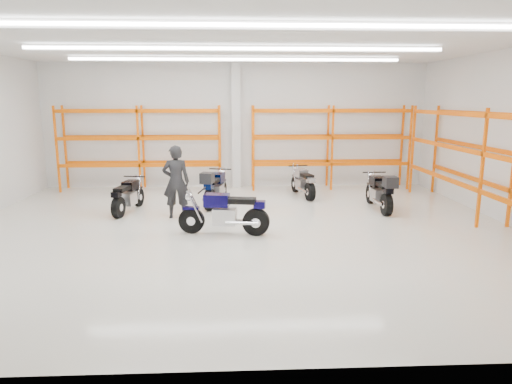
{
  "coord_description": "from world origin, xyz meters",
  "views": [
    {
      "loc": [
        -0.07,
        -10.94,
        3.19
      ],
      "look_at": [
        0.47,
        0.5,
        0.87
      ],
      "focal_mm": 32.0,
      "sensor_mm": 36.0,
      "label": 1
    }
  ],
  "objects_px": {
    "standing_man": "(176,182)",
    "structural_column": "(236,126)",
    "motorcycle_back_c": "(303,183)",
    "motorcycle_back_a": "(127,197)",
    "motorcycle_back_d": "(381,192)",
    "motorcycle_main": "(228,214)",
    "motorcycle_back_b": "(214,188)"
  },
  "relations": [
    {
      "from": "standing_man",
      "to": "structural_column",
      "type": "relative_size",
      "value": 0.44
    },
    {
      "from": "motorcycle_back_c",
      "to": "standing_man",
      "type": "height_order",
      "value": "standing_man"
    },
    {
      "from": "motorcycle_back_a",
      "to": "structural_column",
      "type": "xyz_separation_m",
      "value": [
        3.15,
        3.83,
        1.79
      ]
    },
    {
      "from": "motorcycle_back_d",
      "to": "motorcycle_back_a",
      "type": "bearing_deg",
      "value": 179.09
    },
    {
      "from": "motorcycle_back_a",
      "to": "motorcycle_back_d",
      "type": "relative_size",
      "value": 0.9
    },
    {
      "from": "motorcycle_main",
      "to": "motorcycle_back_d",
      "type": "xyz_separation_m",
      "value": [
        4.41,
        2.19,
        0.04
      ]
    },
    {
      "from": "motorcycle_back_c",
      "to": "standing_man",
      "type": "xyz_separation_m",
      "value": [
        -3.88,
        -2.55,
        0.54
      ]
    },
    {
      "from": "motorcycle_back_c",
      "to": "standing_man",
      "type": "distance_m",
      "value": 4.67
    },
    {
      "from": "motorcycle_back_d",
      "to": "structural_column",
      "type": "height_order",
      "value": "structural_column"
    },
    {
      "from": "motorcycle_back_b",
      "to": "structural_column",
      "type": "distance_m",
      "value": 3.61
    },
    {
      "from": "structural_column",
      "to": "standing_man",
      "type": "bearing_deg",
      "value": -110.47
    },
    {
      "from": "motorcycle_main",
      "to": "motorcycle_back_a",
      "type": "bearing_deg",
      "value": 141.58
    },
    {
      "from": "motorcycle_back_b",
      "to": "motorcycle_main",
      "type": "bearing_deg",
      "value": -81.65
    },
    {
      "from": "motorcycle_back_a",
      "to": "standing_man",
      "type": "height_order",
      "value": "standing_man"
    },
    {
      "from": "motorcycle_back_a",
      "to": "motorcycle_back_d",
      "type": "bearing_deg",
      "value": -0.91
    },
    {
      "from": "motorcycle_back_d",
      "to": "standing_man",
      "type": "distance_m",
      "value": 5.88
    },
    {
      "from": "motorcycle_back_a",
      "to": "motorcycle_back_b",
      "type": "height_order",
      "value": "motorcycle_back_b"
    },
    {
      "from": "standing_man",
      "to": "motorcycle_back_c",
      "type": "bearing_deg",
      "value": -151.58
    },
    {
      "from": "motorcycle_back_b",
      "to": "standing_man",
      "type": "height_order",
      "value": "standing_man"
    },
    {
      "from": "motorcycle_back_a",
      "to": "motorcycle_back_b",
      "type": "relative_size",
      "value": 0.89
    },
    {
      "from": "motorcycle_main",
      "to": "motorcycle_back_b",
      "type": "distance_m",
      "value": 3.06
    },
    {
      "from": "standing_man",
      "to": "motorcycle_back_b",
      "type": "bearing_deg",
      "value": -130.81
    },
    {
      "from": "motorcycle_back_d",
      "to": "structural_column",
      "type": "relative_size",
      "value": 0.49
    },
    {
      "from": "motorcycle_back_a",
      "to": "standing_man",
      "type": "relative_size",
      "value": 0.99
    },
    {
      "from": "motorcycle_back_d",
      "to": "motorcycle_main",
      "type": "bearing_deg",
      "value": -153.61
    },
    {
      "from": "standing_man",
      "to": "structural_column",
      "type": "distance_m",
      "value": 4.92
    },
    {
      "from": "motorcycle_back_c",
      "to": "motorcycle_main",
      "type": "bearing_deg",
      "value": -120.21
    },
    {
      "from": "motorcycle_back_a",
      "to": "motorcycle_back_c",
      "type": "bearing_deg",
      "value": 19.64
    },
    {
      "from": "structural_column",
      "to": "motorcycle_back_c",
      "type": "bearing_deg",
      "value": -40.9
    },
    {
      "from": "motorcycle_main",
      "to": "motorcycle_back_c",
      "type": "xyz_separation_m",
      "value": [
        2.46,
        4.22,
        -0.05
      ]
    },
    {
      "from": "motorcycle_main",
      "to": "motorcycle_back_b",
      "type": "height_order",
      "value": "motorcycle_back_b"
    },
    {
      "from": "motorcycle_back_b",
      "to": "structural_column",
      "type": "bearing_deg",
      "value": 77.54
    }
  ]
}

